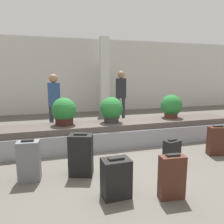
{
  "coord_description": "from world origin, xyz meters",
  "views": [
    {
      "loc": [
        -1.44,
        -3.5,
        1.68
      ],
      "look_at": [
        0.0,
        1.38,
        0.8
      ],
      "focal_mm": 35.0,
      "sensor_mm": 36.0,
      "label": 1
    }
  ],
  "objects_px": {
    "pillar": "(104,76)",
    "suitcase_5": "(172,177)",
    "suitcase_4": "(116,178)",
    "potted_plant_1": "(64,112)",
    "traveler_1": "(54,99)",
    "suitcase_0": "(217,141)",
    "potted_plant_0": "(171,106)",
    "suitcase_2": "(29,161)",
    "suitcase_6": "(81,155)",
    "traveler_0": "(121,91)",
    "potted_plant_2": "(111,110)",
    "suitcase_1": "(172,152)"
  },
  "relations": [
    {
      "from": "suitcase_0",
      "to": "traveler_1",
      "type": "xyz_separation_m",
      "value": [
        -3.19,
        2.53,
        0.71
      ]
    },
    {
      "from": "suitcase_0",
      "to": "traveler_1",
      "type": "height_order",
      "value": "traveler_1"
    },
    {
      "from": "suitcase_2",
      "to": "potted_plant_1",
      "type": "distance_m",
      "value": 1.68
    },
    {
      "from": "pillar",
      "to": "suitcase_5",
      "type": "bearing_deg",
      "value": -96.63
    },
    {
      "from": "suitcase_0",
      "to": "potted_plant_0",
      "type": "distance_m",
      "value": 1.52
    },
    {
      "from": "suitcase_4",
      "to": "suitcase_5",
      "type": "bearing_deg",
      "value": -20.99
    },
    {
      "from": "suitcase_1",
      "to": "potted_plant_1",
      "type": "height_order",
      "value": "potted_plant_1"
    },
    {
      "from": "potted_plant_2",
      "to": "traveler_1",
      "type": "distance_m",
      "value": 1.77
    },
    {
      "from": "suitcase_4",
      "to": "traveler_0",
      "type": "xyz_separation_m",
      "value": [
        1.6,
        4.53,
        0.81
      ]
    },
    {
      "from": "suitcase_5",
      "to": "traveler_0",
      "type": "distance_m",
      "value": 4.92
    },
    {
      "from": "suitcase_2",
      "to": "traveler_1",
      "type": "distance_m",
      "value": 2.76
    },
    {
      "from": "suitcase_0",
      "to": "potted_plant_1",
      "type": "distance_m",
      "value": 3.36
    },
    {
      "from": "suitcase_4",
      "to": "suitcase_2",
      "type": "bearing_deg",
      "value": 142.96
    },
    {
      "from": "pillar",
      "to": "suitcase_4",
      "type": "height_order",
      "value": "pillar"
    },
    {
      "from": "suitcase_0",
      "to": "potted_plant_0",
      "type": "height_order",
      "value": "potted_plant_0"
    },
    {
      "from": "suitcase_1",
      "to": "traveler_0",
      "type": "relative_size",
      "value": 0.26
    },
    {
      "from": "suitcase_4",
      "to": "suitcase_6",
      "type": "distance_m",
      "value": 0.88
    },
    {
      "from": "pillar",
      "to": "potted_plant_2",
      "type": "xyz_separation_m",
      "value": [
        -0.91,
        -4.19,
        -0.75
      ]
    },
    {
      "from": "suitcase_0",
      "to": "suitcase_4",
      "type": "bearing_deg",
      "value": -149.26
    },
    {
      "from": "suitcase_1",
      "to": "suitcase_5",
      "type": "xyz_separation_m",
      "value": [
        -0.65,
        -1.06,
        0.08
      ]
    },
    {
      "from": "suitcase_1",
      "to": "pillar",
      "type": "bearing_deg",
      "value": 71.98
    },
    {
      "from": "potted_plant_2",
      "to": "traveler_1",
      "type": "bearing_deg",
      "value": 135.59
    },
    {
      "from": "suitcase_5",
      "to": "potted_plant_2",
      "type": "relative_size",
      "value": 1.04
    },
    {
      "from": "suitcase_4",
      "to": "suitcase_6",
      "type": "bearing_deg",
      "value": 112.49
    },
    {
      "from": "suitcase_6",
      "to": "suitcase_5",
      "type": "bearing_deg",
      "value": -25.73
    },
    {
      "from": "pillar",
      "to": "suitcase_1",
      "type": "distance_m",
      "value": 5.76
    },
    {
      "from": "suitcase_2",
      "to": "suitcase_4",
      "type": "bearing_deg",
      "value": -29.33
    },
    {
      "from": "suitcase_4",
      "to": "traveler_1",
      "type": "relative_size",
      "value": 0.34
    },
    {
      "from": "pillar",
      "to": "potted_plant_2",
      "type": "relative_size",
      "value": 5.3
    },
    {
      "from": "suitcase_5",
      "to": "traveler_0",
      "type": "relative_size",
      "value": 0.35
    },
    {
      "from": "potted_plant_2",
      "to": "traveler_0",
      "type": "xyz_separation_m",
      "value": [
        1.02,
        2.32,
        0.24
      ]
    },
    {
      "from": "suitcase_4",
      "to": "potted_plant_1",
      "type": "bearing_deg",
      "value": 100.68
    },
    {
      "from": "suitcase_4",
      "to": "suitcase_5",
      "type": "relative_size",
      "value": 0.91
    },
    {
      "from": "suitcase_4",
      "to": "potted_plant_2",
      "type": "bearing_deg",
      "value": 73.31
    },
    {
      "from": "suitcase_1",
      "to": "suitcase_2",
      "type": "height_order",
      "value": "suitcase_2"
    },
    {
      "from": "suitcase_1",
      "to": "suitcase_5",
      "type": "relative_size",
      "value": 0.75
    },
    {
      "from": "suitcase_4",
      "to": "traveler_1",
      "type": "bearing_deg",
      "value": 99.17
    },
    {
      "from": "suitcase_6",
      "to": "potted_plant_1",
      "type": "bearing_deg",
      "value": 114.07
    },
    {
      "from": "pillar",
      "to": "traveler_1",
      "type": "distance_m",
      "value": 3.71
    },
    {
      "from": "pillar",
      "to": "suitcase_5",
      "type": "xyz_separation_m",
      "value": [
        -0.77,
        -6.65,
        -1.3
      ]
    },
    {
      "from": "suitcase_0",
      "to": "suitcase_5",
      "type": "xyz_separation_m",
      "value": [
        -1.79,
        -1.17,
        -0.0
      ]
    },
    {
      "from": "pillar",
      "to": "suitcase_1",
      "type": "relative_size",
      "value": 6.8
    },
    {
      "from": "traveler_0",
      "to": "traveler_1",
      "type": "bearing_deg",
      "value": 23.53
    },
    {
      "from": "potted_plant_2",
      "to": "potted_plant_1",
      "type": "bearing_deg",
      "value": 176.62
    },
    {
      "from": "suitcase_0",
      "to": "traveler_0",
      "type": "bearing_deg",
      "value": 114.6
    },
    {
      "from": "suitcase_0",
      "to": "suitcase_4",
      "type": "distance_m",
      "value": 2.68
    },
    {
      "from": "suitcase_4",
      "to": "traveler_1",
      "type": "height_order",
      "value": "traveler_1"
    },
    {
      "from": "pillar",
      "to": "suitcase_0",
      "type": "relative_size",
      "value": 5.07
    },
    {
      "from": "suitcase_4",
      "to": "potted_plant_0",
      "type": "xyz_separation_m",
      "value": [
        2.25,
        2.32,
        0.57
      ]
    },
    {
      "from": "potted_plant_2",
      "to": "suitcase_5",
      "type": "bearing_deg",
      "value": -86.87
    }
  ]
}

